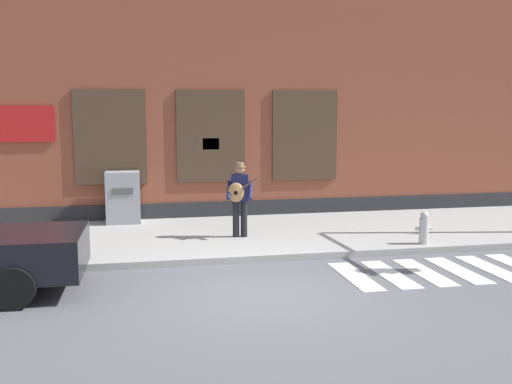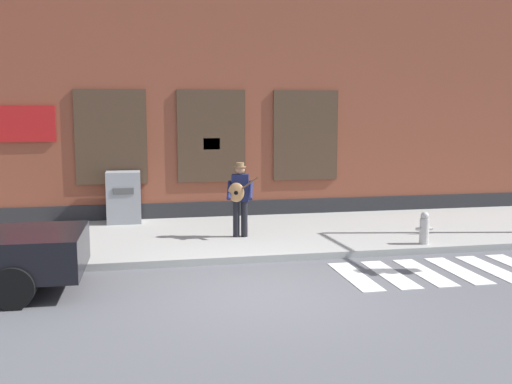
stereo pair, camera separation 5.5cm
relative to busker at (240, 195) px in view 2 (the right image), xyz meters
name	(u,v)px [view 2 (the right image)]	position (x,y,z in m)	size (l,w,h in m)	color
ground_plane	(262,293)	(-0.29, -3.75, -1.10)	(160.00, 160.00, 0.00)	#56565B
sidewalk	(224,236)	(-0.29, 0.45, -1.03)	(28.00, 4.55, 0.14)	#9E9E99
building_backdrop	(202,86)	(-0.29, 4.72, 2.58)	(28.00, 4.06, 7.37)	brown
crosswalk	(474,269)	(3.97, -3.12, -1.09)	(5.20, 1.90, 0.01)	silver
busker	(240,195)	(0.00, 0.00, 0.00)	(0.72, 0.63, 1.69)	black
utility_box	(124,197)	(-2.60, 2.27, -0.30)	(0.85, 0.64, 1.31)	gray
fire_hydrant	(424,228)	(3.77, -1.47, -0.61)	(0.38, 0.20, 0.70)	#B2ADA8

